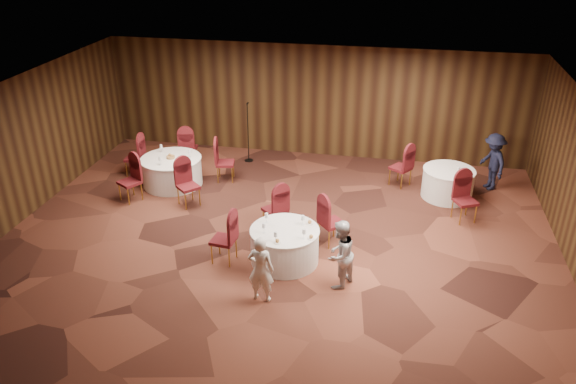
% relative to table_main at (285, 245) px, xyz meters
% --- Properties ---
extents(ground, '(12.00, 12.00, 0.00)m').
position_rel_table_main_xyz_m(ground, '(-0.32, 0.76, -0.38)').
color(ground, black).
rests_on(ground, ground).
extents(room_shell, '(12.00, 12.00, 12.00)m').
position_rel_table_main_xyz_m(room_shell, '(-0.32, 0.76, 1.59)').
color(room_shell, silver).
rests_on(room_shell, ground).
extents(table_main, '(1.41, 1.41, 0.74)m').
position_rel_table_main_xyz_m(table_main, '(0.00, 0.00, 0.00)').
color(table_main, silver).
rests_on(table_main, ground).
extents(table_left, '(1.57, 1.57, 0.74)m').
position_rel_table_main_xyz_m(table_left, '(-3.61, 2.98, 0.00)').
color(table_left, silver).
rests_on(table_left, ground).
extents(table_right, '(1.28, 1.28, 0.74)m').
position_rel_table_main_xyz_m(table_right, '(3.41, 3.65, -0.00)').
color(table_right, silver).
rests_on(table_right, ground).
extents(chairs_main, '(2.72, 2.11, 1.00)m').
position_rel_table_main_xyz_m(chairs_main, '(-0.28, 0.64, 0.12)').
color(chairs_main, '#3F0C15').
rests_on(chairs_main, ground).
extents(chairs_left, '(3.07, 3.03, 1.00)m').
position_rel_table_main_xyz_m(chairs_left, '(-3.57, 3.00, 0.12)').
color(chairs_left, '#3F0C15').
rests_on(chairs_left, ground).
extents(chairs_right, '(2.20, 2.32, 1.00)m').
position_rel_table_main_xyz_m(chairs_right, '(2.98, 3.29, 0.12)').
color(chairs_right, '#3F0C15').
rests_on(chairs_right, ground).
extents(tabletop_main, '(1.11, 0.99, 0.22)m').
position_rel_table_main_xyz_m(tabletop_main, '(0.13, -0.11, 0.47)').
color(tabletop_main, silver).
rests_on(tabletop_main, table_main).
extents(tabletop_left, '(0.93, 0.86, 0.22)m').
position_rel_table_main_xyz_m(tabletop_left, '(-3.62, 2.99, 0.45)').
color(tabletop_left, silver).
rests_on(tabletop_left, table_left).
extents(tabletop_right, '(0.08, 0.08, 0.22)m').
position_rel_table_main_xyz_m(tabletop_right, '(3.59, 3.36, 0.52)').
color(tabletop_right, silver).
rests_on(tabletop_right, table_right).
extents(mic_stand, '(0.24, 0.24, 1.73)m').
position_rel_table_main_xyz_m(mic_stand, '(-2.05, 4.87, 0.14)').
color(mic_stand, black).
rests_on(mic_stand, ground).
extents(woman_a, '(0.51, 0.35, 1.33)m').
position_rel_table_main_xyz_m(woman_a, '(-0.17, -1.33, 0.29)').
color(woman_a, silver).
rests_on(woman_a, ground).
extents(woman_b, '(0.77, 0.84, 1.39)m').
position_rel_table_main_xyz_m(woman_b, '(1.18, -0.61, 0.32)').
color(woman_b, '#B6B6BB').
rests_on(woman_b, ground).
extents(man_c, '(0.88, 1.10, 1.49)m').
position_rel_table_main_xyz_m(man_c, '(4.51, 4.35, 0.37)').
color(man_c, black).
rests_on(man_c, ground).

